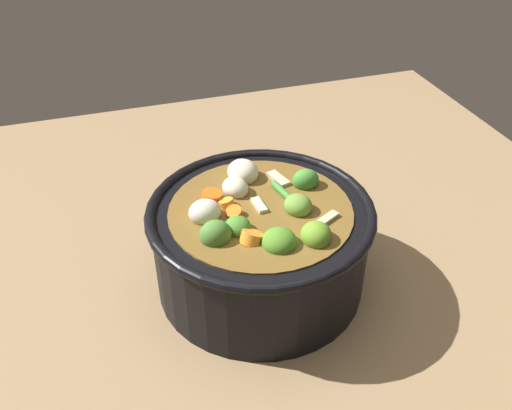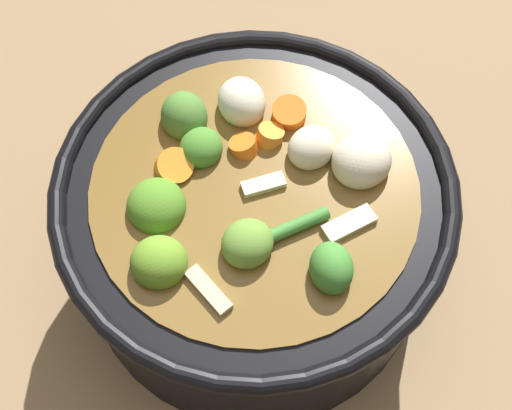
# 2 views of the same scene
# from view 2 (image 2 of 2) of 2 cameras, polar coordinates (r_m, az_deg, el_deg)

# --- Properties ---
(ground_plane) EXTENTS (1.10, 1.10, 0.00)m
(ground_plane) POSITION_cam_2_polar(r_m,az_deg,el_deg) (0.57, -0.10, -4.44)
(ground_plane) COLOR #8C704C
(cooking_pot) EXTENTS (0.27, 0.27, 0.14)m
(cooking_pot) POSITION_cam_2_polar(r_m,az_deg,el_deg) (0.52, -0.13, -1.50)
(cooking_pot) COLOR black
(cooking_pot) RESTS_ON ground_plane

